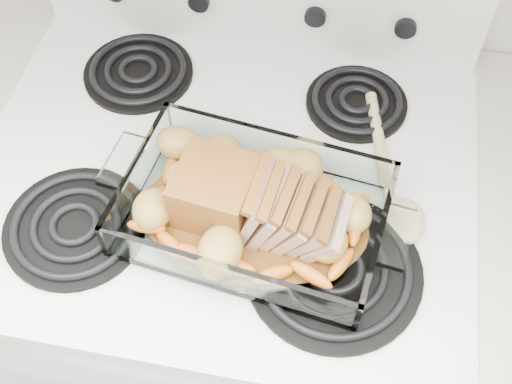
# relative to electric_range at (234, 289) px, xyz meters

# --- Properties ---
(electric_range) EXTENTS (0.78, 0.70, 1.12)m
(electric_range) POSITION_rel_electric_range_xyz_m (0.00, 0.00, 0.00)
(electric_range) COLOR white
(electric_range) RESTS_ON ground
(baking_dish) EXTENTS (0.36, 0.24, 0.07)m
(baking_dish) POSITION_rel_electric_range_xyz_m (0.06, -0.11, 0.48)
(baking_dish) COLOR white
(baking_dish) RESTS_ON electric_range
(pork_roast) EXTENTS (0.24, 0.11, 0.09)m
(pork_roast) POSITION_rel_electric_range_xyz_m (0.05, -0.11, 0.51)
(pork_roast) COLOR brown
(pork_roast) RESTS_ON baking_dish
(roast_vegetables) EXTENTS (0.39, 0.21, 0.05)m
(roast_vegetables) POSITION_rel_electric_range_xyz_m (0.06, -0.07, 0.49)
(roast_vegetables) COLOR #CC5F18
(roast_vegetables) RESTS_ON baking_dish
(wooden_spoon) EXTENTS (0.11, 0.28, 0.02)m
(wooden_spoon) POSITION_rel_electric_range_xyz_m (0.26, -0.01, 0.46)
(wooden_spoon) COLOR tan
(wooden_spoon) RESTS_ON electric_range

